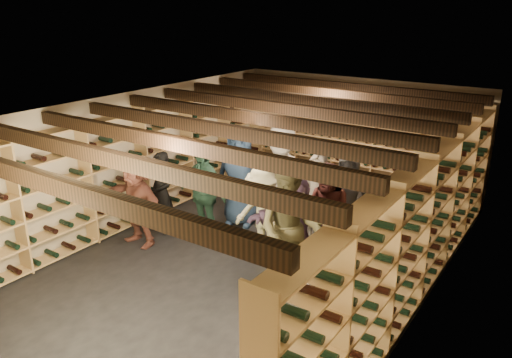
{
  "coord_description": "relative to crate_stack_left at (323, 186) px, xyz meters",
  "views": [
    {
      "loc": [
        4.16,
        -6.12,
        3.91
      ],
      "look_at": [
        -0.14,
        0.2,
        1.2
      ],
      "focal_mm": 35.0,
      "sensor_mm": 36.0,
      "label": 1
    }
  ],
  "objects": [
    {
      "name": "crate_stack_right",
      "position": [
        1.16,
        -0.2,
        -0.17
      ],
      "size": [
        0.51,
        0.34,
        0.34
      ],
      "rotation": [
        0.0,
        0.0,
        -0.03
      ],
      "color": "tan",
      "rests_on": "ground"
    },
    {
      "name": "crate_loose",
      "position": [
        1.09,
        0.22,
        -0.25
      ],
      "size": [
        0.54,
        0.39,
        0.17
      ],
      "primitive_type": "cube",
      "rotation": [
        0.0,
        0.0,
        0.13
      ],
      "color": "tan",
      "rests_on": "ground"
    },
    {
      "name": "crate_stack_left",
      "position": [
        0.0,
        0.0,
        0.0
      ],
      "size": [
        0.58,
        0.48,
        0.68
      ],
      "rotation": [
        0.0,
        0.0,
        0.34
      ],
      "color": "tan",
      "rests_on": "ground"
    },
    {
      "name": "walls",
      "position": [
        0.12,
        -2.62,
        0.86
      ],
      "size": [
        5.52,
        8.02,
        2.4
      ],
      "color": "#BFB094",
      "rests_on": "ground"
    },
    {
      "name": "wine_rack_right",
      "position": [
        2.69,
        -2.62,
        0.74
      ],
      "size": [
        0.32,
        7.5,
        2.15
      ],
      "color": "tan",
      "rests_on": "ground"
    },
    {
      "name": "ceiling",
      "position": [
        0.12,
        -2.62,
        2.06
      ],
      "size": [
        5.5,
        8.0,
        0.01
      ],
      "primitive_type": "cube",
      "color": "beige",
      "rests_on": "walls"
    },
    {
      "name": "ground",
      "position": [
        0.12,
        -2.62,
        -0.34
      ],
      "size": [
        8.0,
        8.0,
        0.0
      ],
      "primitive_type": "plane",
      "color": "black",
      "rests_on": "ground"
    },
    {
      "name": "person_1",
      "position": [
        -1.7,
        -2.9,
        0.4
      ],
      "size": [
        0.62,
        0.5,
        1.49
      ],
      "primitive_type": "imported",
      "rotation": [
        0.0,
        0.0,
        -0.3
      ],
      "color": "black",
      "rests_on": "ground"
    },
    {
      "name": "person_6",
      "position": [
        -0.78,
        -1.84,
        0.58
      ],
      "size": [
        1.03,
        0.83,
        1.84
      ],
      "primitive_type": "imported",
      "rotation": [
        0.0,
        0.0,
        0.3
      ],
      "color": "#1E314E",
      "rests_on": "ground"
    },
    {
      "name": "wine_rack_back",
      "position": [
        0.12,
        1.21,
        0.73
      ],
      "size": [
        4.7,
        0.3,
        2.15
      ],
      "color": "tan",
      "rests_on": "ground"
    },
    {
      "name": "wine_rack_left",
      "position": [
        -2.45,
        -2.62,
        0.74
      ],
      "size": [
        0.32,
        7.5,
        2.15
      ],
      "color": "tan",
      "rests_on": "ground"
    },
    {
      "name": "person_8",
      "position": [
        1.24,
        -2.31,
        0.48
      ],
      "size": [
        0.86,
        0.7,
        1.64
      ],
      "primitive_type": "imported",
      "rotation": [
        0.0,
        0.0,
        -0.1
      ],
      "color": "#451C1B",
      "rests_on": "ground"
    },
    {
      "name": "person_5",
      "position": [
        -1.72,
        -3.47,
        0.43
      ],
      "size": [
        1.47,
        0.62,
        1.54
      ],
      "primitive_type": "imported",
      "rotation": [
        0.0,
        0.0,
        -0.12
      ],
      "color": "brown",
      "rests_on": "ground"
    },
    {
      "name": "person_2",
      "position": [
        1.14,
        -3.3,
        0.61
      ],
      "size": [
        1.1,
        0.97,
        1.89
      ],
      "primitive_type": "imported",
      "rotation": [
        0.0,
        0.0,
        0.32
      ],
      "color": "brown",
      "rests_on": "ground"
    },
    {
      "name": "person_11",
      "position": [
        0.91,
        -2.76,
        0.43
      ],
      "size": [
        1.49,
        0.96,
        1.54
      ],
      "primitive_type": "imported",
      "rotation": [
        0.0,
        0.0,
        0.39
      ],
      "color": "slate",
      "rests_on": "ground"
    },
    {
      "name": "person_12",
      "position": [
        1.1,
        -1.32,
        0.45
      ],
      "size": [
        0.9,
        0.74,
        1.58
      ],
      "primitive_type": "imported",
      "rotation": [
        0.0,
        0.0,
        0.35
      ],
      "color": "#323437",
      "rests_on": "ground"
    },
    {
      "name": "person_3",
      "position": [
        0.36,
        -2.77,
        0.46
      ],
      "size": [
        1.04,
        0.61,
        1.59
      ],
      "primitive_type": "imported",
      "rotation": [
        0.0,
        0.0,
        -0.01
      ],
      "color": "#C0BD93",
      "rests_on": "ground"
    },
    {
      "name": "person_7",
      "position": [
        0.78,
        -1.81,
        0.47
      ],
      "size": [
        0.66,
        0.5,
        1.61
      ],
      "primitive_type": "imported",
      "rotation": [
        0.0,
        0.0,
        -0.21
      ],
      "color": "gray",
      "rests_on": "ground"
    },
    {
      "name": "person_10",
      "position": [
        -0.94,
        -2.69,
        0.5
      ],
      "size": [
        1.01,
        0.46,
        1.69
      ],
      "primitive_type": "imported",
      "rotation": [
        0.0,
        0.0,
        -0.05
      ],
      "color": "#254A38",
      "rests_on": "ground"
    },
    {
      "name": "ceiling_joists",
      "position": [
        0.12,
        -2.62,
        1.92
      ],
      "size": [
        5.4,
        7.12,
        0.18
      ],
      "color": "black",
      "rests_on": "ground"
    },
    {
      "name": "person_9",
      "position": [
        -0.11,
        -1.49,
        0.61
      ],
      "size": [
        1.35,
        0.95,
        1.89
      ],
      "primitive_type": "imported",
      "rotation": [
        0.0,
        0.0,
        0.22
      ],
      "color": "#B6B0A5",
      "rests_on": "ground"
    }
  ]
}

